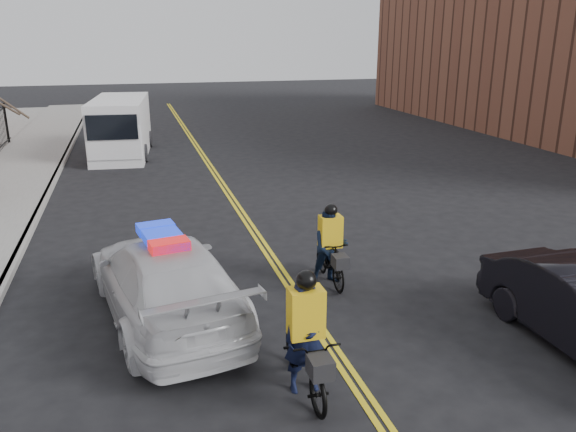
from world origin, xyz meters
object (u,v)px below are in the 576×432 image
Objects in this scene: police_cruiser at (165,279)px; cargo_van at (121,128)px; cyclist_near at (306,350)px; cyclist_far at (330,252)px.

cargo_van is (-0.85, 16.40, 0.45)m from police_cruiser.
cyclist_near is (1.87, -2.94, -0.11)m from police_cruiser.
cyclist_near is (2.72, -19.33, -0.56)m from cargo_van.
cyclist_far is (1.68, 3.61, 0.03)m from cyclist_near.
cyclist_near is at bearing -76.39° from cargo_van.
cyclist_near is at bearing -114.53° from cyclist_far.
cargo_van is 3.48× the size of cyclist_far.
cargo_van reaches higher than police_cruiser.
police_cruiser is 16.43m from cargo_van.
cyclist_far is (3.56, 0.68, -0.09)m from police_cruiser.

